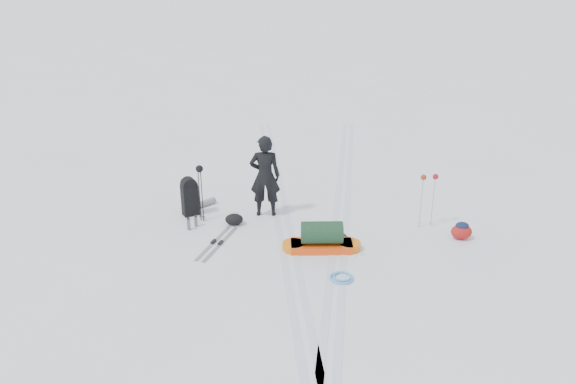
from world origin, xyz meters
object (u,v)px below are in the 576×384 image
Objects in this scene: pulk_sled at (322,239)px; expedition_rucksack at (192,197)px; ski_poles_black at (200,176)px; skier at (265,176)px.

expedition_rucksack is (-2.83, 1.80, 0.18)m from pulk_sled.
ski_poles_black is (-2.56, 1.41, 0.84)m from pulk_sled.
pulk_sled is 3.04m from ski_poles_black.
ski_poles_black is at bearing -82.95° from expedition_rucksack.
pulk_sled is 1.73× the size of expedition_rucksack.
skier is 2.06× the size of expedition_rucksack.
skier is 1.75m from expedition_rucksack.
expedition_rucksack is 0.70× the size of ski_poles_black.
skier is 1.44m from ski_poles_black.
expedition_rucksack is at bearing 147.40° from pulk_sled.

